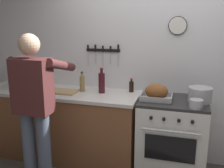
{
  "coord_description": "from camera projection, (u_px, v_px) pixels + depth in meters",
  "views": [
    {
      "loc": [
        0.34,
        -1.97,
        1.8
      ],
      "look_at": [
        -0.47,
        0.85,
        1.07
      ],
      "focal_mm": 42.65,
      "sensor_mm": 36.0,
      "label": 1
    }
  ],
  "objects": [
    {
      "name": "stock_pot",
      "position": [
        200.0,
        95.0,
        2.93
      ],
      "size": [
        0.26,
        0.26,
        0.16
      ],
      "color": "#B7B7BC",
      "rests_on": "stove"
    },
    {
      "name": "wall_back",
      "position": [
        159.0,
        59.0,
        3.31
      ],
      "size": [
        6.0,
        0.13,
        2.6
      ],
      "color": "silver",
      "rests_on": "ground"
    },
    {
      "name": "bottle_soy_sauce",
      "position": [
        131.0,
        86.0,
        3.32
      ],
      "size": [
        0.06,
        0.06,
        0.17
      ],
      "color": "black",
      "rests_on": "counter_block"
    },
    {
      "name": "cutting_board",
      "position": [
        63.0,
        92.0,
        3.31
      ],
      "size": [
        0.36,
        0.24,
        0.02
      ],
      "primitive_type": "cube",
      "color": "tan",
      "rests_on": "counter_block"
    },
    {
      "name": "roasting_pan",
      "position": [
        156.0,
        93.0,
        2.98
      ],
      "size": [
        0.35,
        0.26,
        0.19
      ],
      "color": "#B7B7BC",
      "rests_on": "stove"
    },
    {
      "name": "person_cook",
      "position": [
        35.0,
        103.0,
        2.72
      ],
      "size": [
        0.51,
        0.63,
        1.66
      ],
      "rotation": [
        0.0,
        0.0,
        1.54
      ],
      "color": "#4C566B",
      "rests_on": "ground"
    },
    {
      "name": "counter_block",
      "position": [
        61.0,
        123.0,
        3.5
      ],
      "size": [
        2.03,
        0.65,
        0.9
      ],
      "color": "brown",
      "rests_on": "ground"
    },
    {
      "name": "saucepan",
      "position": [
        196.0,
        104.0,
        2.73
      ],
      "size": [
        0.14,
        0.14,
        0.09
      ],
      "color": "#B7B7BC",
      "rests_on": "stove"
    },
    {
      "name": "stove",
      "position": [
        172.0,
        137.0,
        3.12
      ],
      "size": [
        0.76,
        0.67,
        0.9
      ],
      "color": "white",
      "rests_on": "ground"
    },
    {
      "name": "bottle_wine_red",
      "position": [
        102.0,
        82.0,
        3.27
      ],
      "size": [
        0.08,
        0.08,
        0.31
      ],
      "color": "#47141E",
      "rests_on": "counter_block"
    },
    {
      "name": "bottle_vinegar",
      "position": [
        82.0,
        83.0,
        3.34
      ],
      "size": [
        0.06,
        0.06,
        0.25
      ],
      "color": "#997F4C",
      "rests_on": "counter_block"
    }
  ]
}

